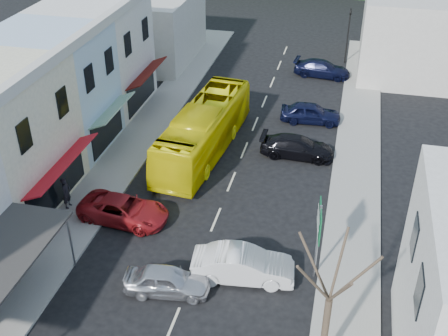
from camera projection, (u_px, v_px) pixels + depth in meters
ground at (197, 266)px, 28.20m from camera, size 120.00×120.00×0.00m
sidewalk_left at (130, 151)px, 37.90m from camera, size 3.00×52.00×0.15m
sidewalk_right at (356, 179)px, 34.96m from camera, size 3.00×52.00×0.15m
shopfront_row at (12, 125)px, 32.67m from camera, size 8.25×30.00×8.00m
distant_block_left at (149, 27)px, 51.29m from camera, size 8.00×10.00×6.00m
distant_block_right at (409, 30)px, 49.01m from camera, size 8.00×12.00×7.00m
bus at (204, 131)px, 37.14m from camera, size 3.53×11.78×3.10m
car_silver at (167, 280)px, 26.33m from camera, size 4.60×2.36×1.40m
car_white at (243, 267)px, 27.12m from camera, size 4.58×2.31×1.40m
car_red at (124, 210)px, 31.10m from camera, size 4.76×2.33×1.40m
car_black_near at (297, 147)px, 37.09m from camera, size 4.52×1.88×1.40m
car_navy_mid at (311, 113)px, 41.33m from camera, size 4.50×2.06×1.40m
car_navy_far at (322, 69)px, 48.79m from camera, size 4.65×2.24×1.40m
pedestrian_left at (67, 194)px, 31.86m from camera, size 0.40×0.60×1.70m
direction_sign at (317, 242)px, 26.48m from camera, size 0.61×1.96×4.25m
street_tree at (329, 300)px, 21.00m from camera, size 3.25×3.25×7.62m
traffic_signal at (348, 36)px, 50.50m from camera, size 0.61×1.07×5.06m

